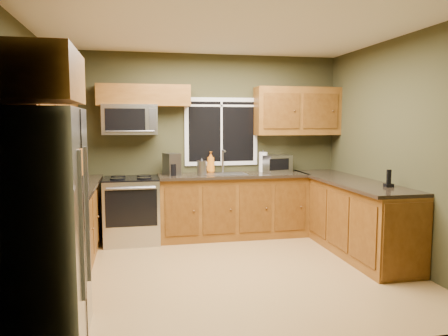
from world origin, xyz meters
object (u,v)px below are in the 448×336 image
object	(u,v)px
coffee_maker	(172,165)
range	(132,210)
toaster_oven	(276,163)
cordless_phone	(389,182)
kettle	(202,167)
soap_bottle_a	(211,162)
microwave	(130,120)
refrigerator	(33,229)
soap_bottle_c	(202,168)
paper_towel_roll	(263,162)

from	to	relation	value
coffee_maker	range	bearing A→B (deg)	-176.54
toaster_oven	cordless_phone	world-z (taller)	toaster_oven
kettle	soap_bottle_a	bearing A→B (deg)	53.58
range	cordless_phone	world-z (taller)	cordless_phone
microwave	kettle	size ratio (longest dim) A/B	3.10
refrigerator	microwave	world-z (taller)	microwave
refrigerator	soap_bottle_c	world-z (taller)	refrigerator
range	toaster_oven	size ratio (longest dim) A/B	1.94
soap_bottle_a	paper_towel_roll	bearing A→B (deg)	-1.41
microwave	toaster_oven	world-z (taller)	microwave
refrigerator	soap_bottle_a	size ratio (longest dim) A/B	5.65
kettle	soap_bottle_a	xyz separation A→B (m)	(0.17, 0.23, 0.05)
kettle	cordless_phone	distance (m)	2.54
range	toaster_oven	xyz separation A→B (m)	(2.17, 0.15, 0.60)
toaster_oven	soap_bottle_c	bearing A→B (deg)	175.75
paper_towel_roll	cordless_phone	bearing A→B (deg)	-61.76
range	paper_towel_roll	bearing A→B (deg)	6.06
range	soap_bottle_a	bearing A→B (deg)	11.14
range	kettle	world-z (taller)	kettle
microwave	cordless_phone	bearing A→B (deg)	-30.63
kettle	soap_bottle_a	world-z (taller)	soap_bottle_a
toaster_oven	cordless_phone	distance (m)	1.94
refrigerator	paper_towel_roll	xyz separation A→B (m)	(2.67, 2.98, 0.19)
coffee_maker	kettle	distance (m)	0.43
soap_bottle_a	refrigerator	bearing A→B (deg)	-121.79
microwave	paper_towel_roll	world-z (taller)	microwave
paper_towel_roll	soap_bottle_a	size ratio (longest dim) A/B	1.04
kettle	coffee_maker	bearing A→B (deg)	175.36
soap_bottle_a	kettle	bearing A→B (deg)	-126.42
range	soap_bottle_c	world-z (taller)	soap_bottle_c
refrigerator	soap_bottle_a	xyz separation A→B (m)	(1.86, 3.00, 0.20)
kettle	range	bearing A→B (deg)	180.00
refrigerator	toaster_oven	size ratio (longest dim) A/B	3.73
coffee_maker	cordless_phone	world-z (taller)	coffee_maker
microwave	kettle	world-z (taller)	microwave
range	cordless_phone	size ratio (longest dim) A/B	4.59
range	coffee_maker	world-z (taller)	coffee_maker
range	kettle	bearing A→B (deg)	-0.00
kettle	toaster_oven	bearing A→B (deg)	7.17
coffee_maker	paper_towel_roll	xyz separation A→B (m)	(1.41, 0.18, 0.00)
refrigerator	kettle	bearing A→B (deg)	58.62
soap_bottle_c	range	bearing A→B (deg)	-167.54
toaster_oven	kettle	bearing A→B (deg)	-172.83
soap_bottle_a	soap_bottle_c	size ratio (longest dim) A/B	2.07
soap_bottle_c	microwave	bearing A→B (deg)	-174.83
range	microwave	bearing A→B (deg)	90.02
kettle	paper_towel_roll	distance (m)	1.00
refrigerator	cordless_phone	size ratio (longest dim) A/B	8.82
microwave	soap_bottle_c	distance (m)	1.27
microwave	cordless_phone	size ratio (longest dim) A/B	3.72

